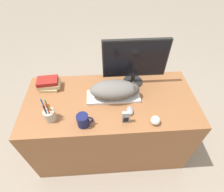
# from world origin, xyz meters

# --- Properties ---
(ground_plane) EXTENTS (12.00, 12.00, 0.00)m
(ground_plane) POSITION_xyz_m (0.00, 0.00, 0.00)
(ground_plane) COLOR gray
(desk) EXTENTS (1.49, 0.68, 0.76)m
(desk) POSITION_xyz_m (0.00, 0.34, 0.38)
(desk) COLOR brown
(desk) RESTS_ON ground_plane
(keyboard) EXTENTS (0.45, 0.16, 0.02)m
(keyboard) POSITION_xyz_m (0.03, 0.37, 0.78)
(keyboard) COLOR silver
(keyboard) RESTS_ON desk
(cat) EXTENTS (0.42, 0.20, 0.14)m
(cat) POSITION_xyz_m (0.05, 0.37, 0.86)
(cat) COLOR #66605B
(cat) RESTS_ON keyboard
(monitor) EXTENTS (0.56, 0.18, 0.44)m
(monitor) POSITION_xyz_m (0.23, 0.55, 1.01)
(monitor) COLOR black
(monitor) RESTS_ON desk
(computer_mouse) EXTENTS (0.05, 0.09, 0.03)m
(computer_mouse) POSITION_xyz_m (0.15, 0.20, 0.78)
(computer_mouse) COLOR gray
(computer_mouse) RESTS_ON desk
(coffee_mug) EXTENTS (0.12, 0.09, 0.11)m
(coffee_mug) POSITION_xyz_m (-0.21, 0.10, 0.82)
(coffee_mug) COLOR #141947
(coffee_mug) RESTS_ON desk
(pen_cup) EXTENTS (0.09, 0.09, 0.22)m
(pen_cup) POSITION_xyz_m (-0.47, 0.17, 0.82)
(pen_cup) COLOR #B2A893
(pen_cup) RESTS_ON desk
(baseball) EXTENTS (0.07, 0.07, 0.07)m
(baseball) POSITION_xyz_m (0.32, 0.08, 0.80)
(baseball) COLOR silver
(baseball) RESTS_ON desk
(phone) EXTENTS (0.06, 0.03, 0.11)m
(phone) POSITION_xyz_m (0.10, 0.11, 0.82)
(phone) COLOR #99999E
(phone) RESTS_ON desk
(book_stack) EXTENTS (0.20, 0.15, 0.10)m
(book_stack) POSITION_xyz_m (-0.54, 0.53, 0.81)
(book_stack) COLOR #C6B284
(book_stack) RESTS_ON desk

